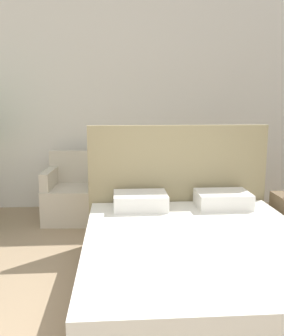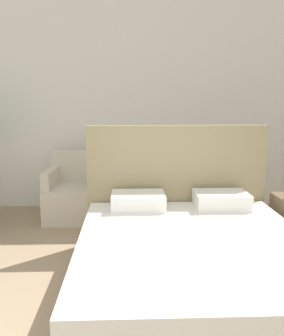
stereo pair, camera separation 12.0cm
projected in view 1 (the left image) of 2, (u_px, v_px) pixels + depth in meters
wall_back at (135, 97)px, 4.85m from camera, size 10.00×0.06×2.90m
bed at (197, 257)px, 2.81m from camera, size 1.73×2.04×1.18m
armchair_near_window_left at (73, 198)px, 4.43m from camera, size 0.68×0.63×0.80m
armchair_near_window_right at (152, 196)px, 4.49m from camera, size 0.67×0.61×0.80m
side_table at (113, 200)px, 4.49m from camera, size 0.36×0.36×0.46m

